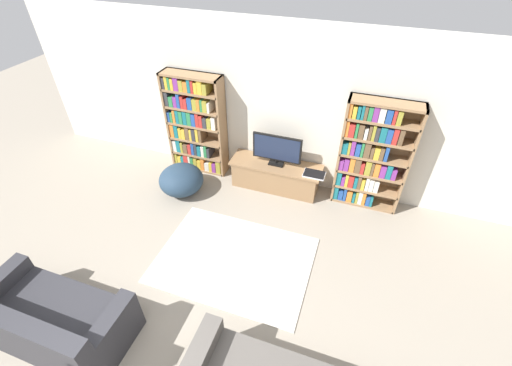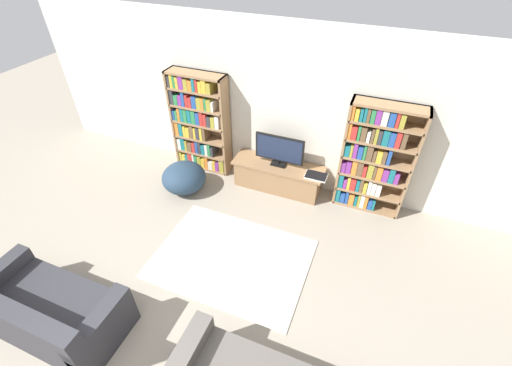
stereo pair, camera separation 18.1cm
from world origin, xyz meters
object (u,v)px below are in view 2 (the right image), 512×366
object	(u,v)px
tv_stand	(278,176)
beanbag_ottoman	(184,178)
couch_left_sectional	(49,312)
bookshelf_right	(373,158)
laptop	(316,176)
bookshelf_left	(199,123)
television	(279,150)

from	to	relation	value
tv_stand	beanbag_ottoman	size ratio (longest dim) A/B	2.07
tv_stand	couch_left_sectional	xyz separation A→B (m)	(-1.50, -3.28, 0.03)
tv_stand	couch_left_sectional	size ratio (longest dim) A/B	0.92
bookshelf_right	couch_left_sectional	bearing A→B (deg)	-130.37
tv_stand	laptop	xyz separation A→B (m)	(0.64, -0.08, 0.25)
beanbag_ottoman	bookshelf_left	bearing A→B (deg)	94.28
television	bookshelf_left	bearing A→B (deg)	176.07
television	laptop	size ratio (longest dim) A/B	2.35
television	tv_stand	bearing A→B (deg)	-90.00
laptop	beanbag_ottoman	xyz separation A→B (m)	(-2.07, -0.54, -0.24)
bookshelf_right	tv_stand	distance (m)	1.53
tv_stand	bookshelf_left	bearing A→B (deg)	175.74
tv_stand	bookshelf_right	bearing A→B (deg)	4.61
laptop	beanbag_ottoman	distance (m)	2.15
bookshelf_right	couch_left_sectional	distance (m)	4.50
couch_left_sectional	beanbag_ottoman	distance (m)	2.66
beanbag_ottoman	laptop	bearing A→B (deg)	14.72
couch_left_sectional	beanbag_ottoman	world-z (taller)	couch_left_sectional
television	beanbag_ottoman	bearing A→B (deg)	-156.09
tv_stand	beanbag_ottoman	bearing A→B (deg)	-156.38
bookshelf_right	television	size ratio (longest dim) A/B	2.21
laptop	beanbag_ottoman	world-z (taller)	laptop
television	laptop	bearing A→B (deg)	-7.89
bookshelf_right	beanbag_ottoman	xyz separation A→B (m)	(-2.81, -0.74, -0.65)
bookshelf_left	laptop	world-z (taller)	bookshelf_left
bookshelf_left	beanbag_ottoman	xyz separation A→B (m)	(0.05, -0.73, -0.63)
bookshelf_right	beanbag_ottoman	bearing A→B (deg)	-165.34
bookshelf_left	couch_left_sectional	world-z (taller)	bookshelf_left
bookshelf_left	tv_stand	distance (m)	1.61
bookshelf_right	tv_stand	bearing A→B (deg)	-175.39
tv_stand	television	bearing A→B (deg)	90.00
bookshelf_left	television	world-z (taller)	bookshelf_left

